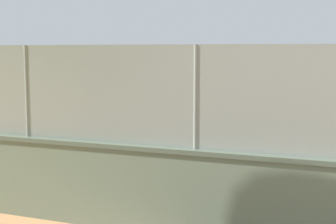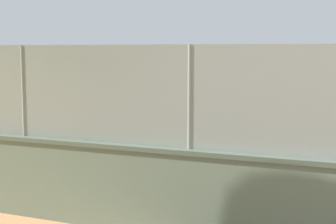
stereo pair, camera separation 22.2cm
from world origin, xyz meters
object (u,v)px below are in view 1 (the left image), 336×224
Objects in this scene: player_near_wall_returning at (334,107)px; sports_ball at (224,149)px; player_crossing_court at (200,113)px; courtside_bench at (220,183)px; player_foreground_swinging at (242,119)px.

player_near_wall_returning is 7.66× the size of sports_ball.
player_near_wall_returning is (-4.26, -2.44, 0.14)m from player_crossing_court.
courtside_bench is at bearing 106.96° from sports_ball.
courtside_bench is (-1.56, 5.13, 0.35)m from sports_ball.
player_foreground_swinging is at bearing -78.16° from courtside_bench.
player_foreground_swinging reaches higher than sports_ball.
player_foreground_swinging is 1.00× the size of courtside_bench.
player_foreground_swinging reaches higher than courtside_bench.
player_foreground_swinging is 1.24m from sports_ball.
player_crossing_court is 8.06m from courtside_bench.
player_foreground_swinging is 1.08× the size of player_crossing_court.
sports_ball is (0.31, 0.87, -0.84)m from player_foreground_swinging.
sports_ball is 5.37m from courtside_bench.
player_near_wall_returning reaches higher than player_foreground_swinging.
player_crossing_court is 2.89m from sports_ball.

